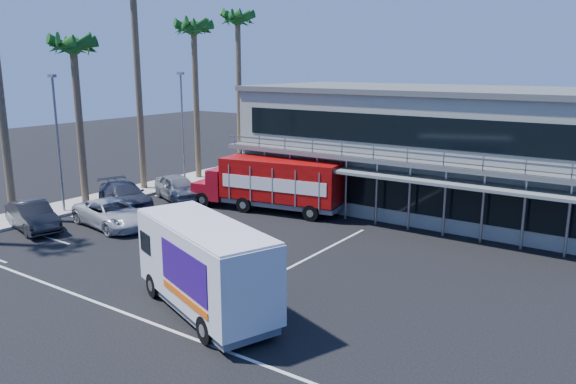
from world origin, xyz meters
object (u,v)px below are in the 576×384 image
Objects in this scene: parked_car_a at (33,217)px; parked_car_b at (33,216)px; red_truck at (271,183)px; white_van at (205,266)px.

parked_car_a is 0.88× the size of parked_car_b.
parked_car_a is at bearing -137.06° from red_truck.
parked_car_b is at bearing -137.11° from red_truck.
white_van is 1.76× the size of parked_car_a.
parked_car_a is 0.07m from parked_car_b.
parked_car_b is (-14.62, 2.31, -0.99)m from white_van.
parked_car_a is (-14.62, 2.29, -1.06)m from white_van.
parked_car_b is at bearing -168.19° from white_van.
red_truck is 13.25m from parked_car_a.
white_van is at bearing -84.57° from parked_car_b.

